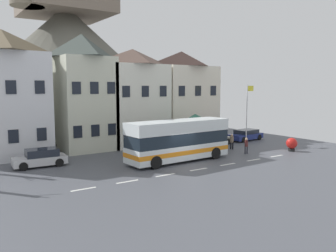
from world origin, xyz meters
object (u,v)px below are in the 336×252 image
(pedestrian_00, at_px, (232,141))
(pedestrian_01, at_px, (225,139))
(townhouse_00, at_px, (4,94))
(townhouse_02, at_px, (133,97))
(harbour_buoy, at_px, (292,144))
(bus_shelter, at_px, (195,120))
(flagpole, at_px, (247,110))
(pedestrian_02, at_px, (246,144))
(parked_car_01, at_px, (213,139))
(parked_car_00, at_px, (40,158))
(townhouse_01, at_px, (83,92))
(parked_car_02, at_px, (245,135))
(townhouse_03, at_px, (181,95))
(hilltop_castle, at_px, (67,65))
(public_bench, at_px, (192,141))
(transit_bus, at_px, (179,141))

(pedestrian_00, xyz_separation_m, pedestrian_01, (-0.19, 0.83, 0.11))
(townhouse_00, relative_size, townhouse_02, 1.10)
(harbour_buoy, bearing_deg, bus_shelter, 138.29)
(flagpole, bearing_deg, pedestrian_02, -137.18)
(parked_car_01, bearing_deg, parked_car_00, 174.03)
(townhouse_01, height_order, parked_car_02, townhouse_01)
(townhouse_01, xyz_separation_m, bus_shelter, (9.11, -6.28, -2.69))
(townhouse_03, relative_size, parked_car_00, 2.53)
(hilltop_castle, height_order, flagpole, hilltop_castle)
(townhouse_02, height_order, pedestrian_02, townhouse_02)
(hilltop_castle, bearing_deg, pedestrian_02, -76.41)
(townhouse_01, distance_m, public_bench, 12.24)
(townhouse_00, relative_size, harbour_buoy, 8.52)
(pedestrian_02, bearing_deg, townhouse_03, 86.74)
(transit_bus, xyz_separation_m, pedestrian_01, (7.37, 2.31, -0.76))
(harbour_buoy, bearing_deg, public_bench, 126.73)
(flagpole, bearing_deg, parked_car_01, 148.77)
(parked_car_00, bearing_deg, parked_car_01, -177.08)
(townhouse_02, relative_size, transit_bus, 1.09)
(parked_car_00, bearing_deg, townhouse_01, -132.45)
(townhouse_01, xyz_separation_m, townhouse_03, (12.12, 0.13, -0.50))
(bus_shelter, height_order, flagpole, flagpole)
(townhouse_01, xyz_separation_m, hilltop_castle, (4.46, 18.20, 3.72))
(townhouse_02, height_order, pedestrian_01, townhouse_02)
(transit_bus, height_order, parked_car_00, transit_bus)
(bus_shelter, xyz_separation_m, flagpole, (6.10, -1.17, 0.78))
(bus_shelter, xyz_separation_m, pedestrian_00, (2.88, -2.21, -2.08))
(harbour_buoy, bearing_deg, townhouse_01, 142.16)
(parked_car_00, bearing_deg, parked_car_02, -176.04)
(hilltop_castle, distance_m, parked_car_02, 28.12)
(parked_car_00, height_order, public_bench, parked_car_00)
(parked_car_00, relative_size, public_bench, 2.28)
(townhouse_00, xyz_separation_m, parked_car_00, (1.43, -5.84, -4.89))
(hilltop_castle, height_order, parked_car_02, hilltop_castle)
(townhouse_02, bearing_deg, townhouse_00, 176.48)
(parked_car_01, height_order, pedestrian_01, pedestrian_01)
(townhouse_01, distance_m, townhouse_03, 12.13)
(pedestrian_00, distance_m, pedestrian_02, 2.46)
(hilltop_castle, distance_m, pedestrian_02, 31.11)
(pedestrian_00, bearing_deg, townhouse_01, 144.71)
(townhouse_00, distance_m, transit_bus, 15.90)
(bus_shelter, bearing_deg, pedestrian_01, -27.15)
(hilltop_castle, relative_size, flagpole, 6.14)
(townhouse_01, height_order, hilltop_castle, hilltop_castle)
(public_bench, bearing_deg, pedestrian_02, -77.97)
(public_bench, xyz_separation_m, flagpole, (5.08, -2.90, 3.23))
(harbour_buoy, bearing_deg, townhouse_02, 131.57)
(townhouse_02, height_order, bus_shelter, townhouse_02)
(parked_car_02, relative_size, pedestrian_02, 3.09)
(townhouse_01, xyz_separation_m, pedestrian_02, (11.49, -10.90, -4.75))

